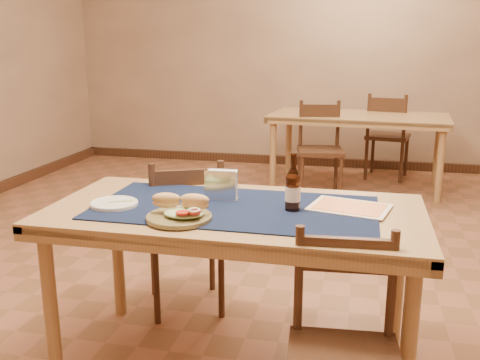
% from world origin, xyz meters
% --- Properties ---
extents(room, '(6.04, 7.04, 2.84)m').
position_xyz_m(room, '(0.00, 0.00, 1.40)').
color(room, '#92583F').
rests_on(room, ground).
extents(main_table, '(1.60, 0.80, 0.75)m').
position_xyz_m(main_table, '(0.00, -0.80, 0.67)').
color(main_table, '#9D764A').
rests_on(main_table, ground).
extents(placemat, '(1.20, 0.60, 0.01)m').
position_xyz_m(placemat, '(0.00, -0.80, 0.75)').
color(placemat, '#0F1A3A').
rests_on(placemat, main_table).
extents(baseboard, '(6.00, 7.00, 0.10)m').
position_xyz_m(baseboard, '(0.00, 0.00, 0.05)').
color(baseboard, '#3F2416').
rests_on(baseboard, ground).
extents(back_table, '(1.81, 1.02, 0.75)m').
position_xyz_m(back_table, '(0.48, 2.56, 0.67)').
color(back_table, '#9D764A').
rests_on(back_table, ground).
extents(chair_main_far, '(0.53, 0.53, 0.87)m').
position_xyz_m(chair_main_far, '(-0.38, -0.35, 0.45)').
color(chair_main_far, '#3F2416').
rests_on(chair_main_far, ground).
extents(chair_main_near, '(0.41, 0.41, 0.82)m').
position_xyz_m(chair_main_near, '(0.49, -1.29, 0.43)').
color(chair_main_near, '#3F2416').
rests_on(chair_main_near, ground).
extents(chair_back_near, '(0.49, 0.49, 0.91)m').
position_xyz_m(chair_back_near, '(0.14, 2.14, 0.47)').
color(chair_back_near, '#3F2416').
rests_on(chair_back_near, ground).
extents(chair_back_far, '(0.51, 0.51, 0.94)m').
position_xyz_m(chair_back_far, '(0.79, 2.99, 0.49)').
color(chair_back_far, '#3F2416').
rests_on(chair_back_far, ground).
extents(sandwich_plate, '(0.26, 0.26, 0.10)m').
position_xyz_m(sandwich_plate, '(-0.17, -1.01, 0.78)').
color(sandwich_plate, olive).
rests_on(sandwich_plate, placemat).
extents(side_plate, '(0.21, 0.21, 0.02)m').
position_xyz_m(side_plate, '(-0.52, -0.89, 0.77)').
color(side_plate, silver).
rests_on(side_plate, placemat).
extents(fork, '(0.11, 0.06, 0.00)m').
position_xyz_m(fork, '(-0.48, -0.88, 0.77)').
color(fork, '#83B865').
rests_on(fork, side_plate).
extents(beer_bottle, '(0.07, 0.07, 0.25)m').
position_xyz_m(beer_bottle, '(0.25, -0.79, 0.85)').
color(beer_bottle, '#431D0B').
rests_on(beer_bottle, placemat).
extents(napkin_holder, '(0.15, 0.06, 0.13)m').
position_xyz_m(napkin_holder, '(-0.09, -0.70, 0.82)').
color(napkin_holder, white).
rests_on(napkin_holder, placemat).
extents(menu_card, '(0.37, 0.31, 0.01)m').
position_xyz_m(menu_card, '(0.48, -0.70, 0.76)').
color(menu_card, beige).
rests_on(menu_card, placemat).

